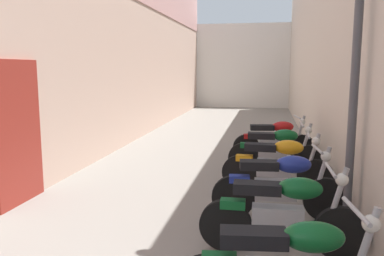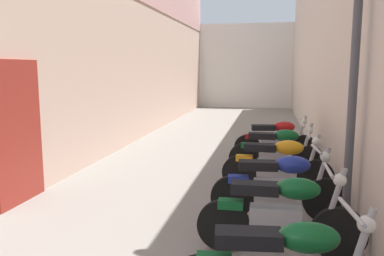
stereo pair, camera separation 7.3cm
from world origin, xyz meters
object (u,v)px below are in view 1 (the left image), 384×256
motorcycle_fifth (280,184)px  street_lamp (350,15)px  motorcycle_fourth (283,212)px  motorcycle_seventh (276,149)px  motorcycle_eighth (275,139)px  motorcycle_sixth (278,163)px

motorcycle_fifth → street_lamp: 2.32m
motorcycle_fourth → motorcycle_seventh: same height
motorcycle_fifth → motorcycle_eighth: (-0.00, 3.52, 0.00)m
motorcycle_fourth → motorcycle_seventh: 3.45m
motorcycle_fifth → motorcycle_sixth: (0.00, 1.21, 0.00)m
street_lamp → motorcycle_eighth: bearing=100.0°
motorcycle_fourth → street_lamp: (0.70, 0.63, 2.17)m
motorcycle_fifth → street_lamp: (0.70, -0.45, 2.17)m
motorcycle_fourth → motorcycle_eighth: (-0.00, 4.60, 0.00)m
motorcycle_fifth → motorcycle_sixth: bearing=90.0°
motorcycle_sixth → motorcycle_eighth: 2.31m
motorcycle_fifth → motorcycle_seventh: same height
motorcycle_fifth → motorcycle_seventh: size_ratio=1.00×
motorcycle_sixth → motorcycle_seventh: 1.16m
motorcycle_fifth → motorcycle_seventh: bearing=90.0°
motorcycle_seventh → street_lamp: bearing=-76.1°
motorcycle_fifth → motorcycle_seventh: (0.00, 2.37, 0.00)m
motorcycle_seventh → street_lamp: street_lamp is taller
motorcycle_sixth → motorcycle_seventh: (0.00, 1.16, 0.00)m
motorcycle_fourth → motorcycle_fifth: 1.08m
motorcycle_eighth → street_lamp: 4.58m
motorcycle_fourth → street_lamp: 2.36m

